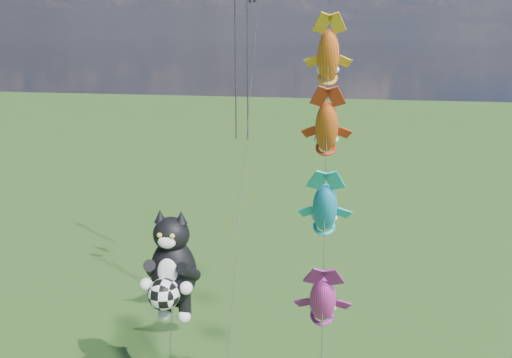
# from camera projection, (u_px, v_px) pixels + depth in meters

# --- Properties ---
(cat_kite_rig) EXTENTS (2.48, 4.15, 10.26)m
(cat_kite_rig) POSITION_uv_depth(u_px,v_px,m) (171.00, 268.00, 26.03)
(cat_kite_rig) COLOR brown
(cat_kite_rig) RESTS_ON ground
(fish_windsock_rig) EXTENTS (1.90, 15.92, 20.18)m
(fish_windsock_rig) POSITION_uv_depth(u_px,v_px,m) (325.00, 209.00, 22.07)
(fish_windsock_rig) COLOR brown
(fish_windsock_rig) RESTS_ON ground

